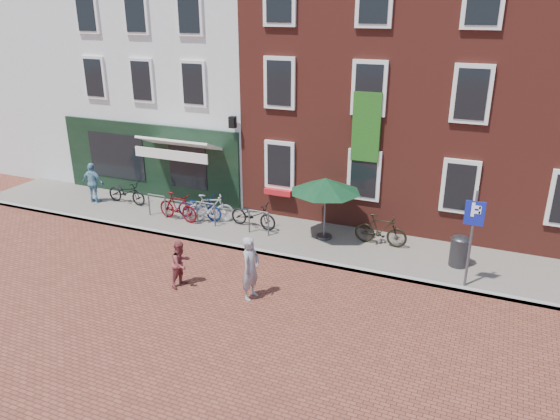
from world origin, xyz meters
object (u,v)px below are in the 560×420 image
at_px(woman, 251,268).
at_px(bicycle_0, 127,192).
at_px(bicycle_1, 178,207).
at_px(bicycle_2, 199,207).
at_px(cafe_person, 93,183).
at_px(bicycle_3, 210,208).
at_px(boy, 181,264).
at_px(bicycle_4, 253,215).
at_px(parking_sign, 473,227).
at_px(bicycle_5, 381,230).
at_px(parasol, 326,182).
at_px(litter_bin, 460,249).

xyz_separation_m(woman, bicycle_0, (-7.37, 4.33, -0.31)).
bearing_deg(woman, bicycle_1, 57.89).
relative_size(woman, bicycle_2, 1.00).
distance_m(cafe_person, bicycle_3, 5.09).
bearing_deg(bicycle_0, boy, -127.01).
bearing_deg(bicycle_4, parking_sign, -96.50).
height_order(parking_sign, cafe_person, parking_sign).
bearing_deg(cafe_person, bicycle_1, 172.93).
bearing_deg(bicycle_4, bicycle_5, -81.39).
bearing_deg(parasol, woman, -98.02).
xyz_separation_m(cafe_person, bicycle_4, (6.68, 0.16, -0.33)).
relative_size(cafe_person, bicycle_1, 0.94).
bearing_deg(parking_sign, parasol, 161.46).
bearing_deg(bicycle_5, litter_bin, -101.21).
bearing_deg(bicycle_2, parasol, -89.74).
xyz_separation_m(bicycle_1, bicycle_4, (2.71, 0.47, -0.05)).
xyz_separation_m(bicycle_1, bicycle_2, (0.64, 0.40, -0.05)).
xyz_separation_m(bicycle_3, bicycle_5, (5.90, 0.43, 0.00)).
xyz_separation_m(parasol, woman, (-0.59, -4.20, -1.13)).
bearing_deg(litter_bin, bicycle_1, -178.68).
distance_m(woman, bicycle_5, 5.00).
bearing_deg(boy, cafe_person, 69.41).
xyz_separation_m(boy, bicycle_5, (4.43, 4.53, -0.06)).
bearing_deg(parking_sign, bicycle_3, 171.64).
bearing_deg(bicycle_1, parking_sign, -87.60).
distance_m(litter_bin, bicycle_3, 8.32).
distance_m(parking_sign, woman, 5.85).
distance_m(bicycle_2, bicycle_3, 0.48).
bearing_deg(boy, bicycle_2, 36.35).
height_order(cafe_person, bicycle_1, cafe_person).
bearing_deg(parking_sign, bicycle_2, 171.58).
bearing_deg(bicycle_3, woman, -162.12).
height_order(parasol, bicycle_1, parasol).
distance_m(boy, bicycle_4, 4.25).
height_order(cafe_person, bicycle_0, cafe_person).
xyz_separation_m(bicycle_0, bicycle_3, (3.86, -0.38, 0.05)).
height_order(cafe_person, bicycle_4, cafe_person).
relative_size(litter_bin, bicycle_0, 0.58).
xyz_separation_m(boy, bicycle_2, (-1.95, 4.18, -0.11)).
bearing_deg(litter_bin, woman, -141.36).
bearing_deg(cafe_person, bicycle_0, -164.93).
xyz_separation_m(boy, bicycle_1, (-2.59, 3.78, -0.06)).
relative_size(parking_sign, cafe_person, 1.73).
height_order(parasol, boy, parasol).
bearing_deg(litter_bin, bicycle_0, 177.76).
height_order(parasol, woman, parasol).
relative_size(bicycle_3, bicycle_5, 1.00).
bearing_deg(boy, bicycle_3, 31.14).
bearing_deg(litter_bin, bicycle_4, 177.88).
distance_m(bicycle_1, bicycle_5, 7.05).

